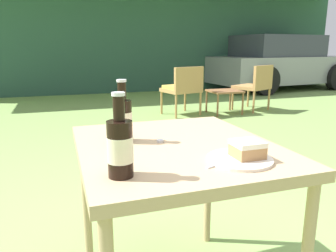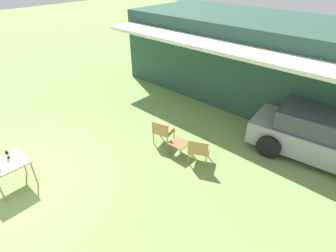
{
  "view_description": "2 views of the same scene",
  "coord_description": "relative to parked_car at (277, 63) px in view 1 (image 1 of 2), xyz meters",
  "views": [
    {
      "loc": [
        -0.42,
        -1.17,
        1.11
      ],
      "look_at": [
        0.0,
        0.1,
        0.78
      ],
      "focal_mm": 35.0,
      "sensor_mm": 36.0,
      "label": 1
    },
    {
      "loc": [
        6.08,
        -0.99,
        4.83
      ],
      "look_at": [
        1.92,
        3.62,
        0.9
      ],
      "focal_mm": 28.0,
      "sensor_mm": 36.0,
      "label": 2
    }
  ],
  "objects": [
    {
      "name": "cabin_building",
      "position": [
        -3.35,
        2.64,
        0.86
      ],
      "size": [
        10.6,
        5.58,
        3.06
      ],
      "color": "#284C3D",
      "rests_on": "ground_plane"
    },
    {
      "name": "parked_car",
      "position": [
        0.0,
        0.0,
        0.0
      ],
      "size": [
        3.98,
        2.35,
        1.4
      ],
      "rotation": [
        0.0,
        0.0,
        0.11
      ],
      "color": "gray",
      "rests_on": "ground_plane"
    },
    {
      "name": "wicker_chair_cushioned",
      "position": [
        -3.71,
        -2.59,
        -0.21
      ],
      "size": [
        0.65,
        0.61,
        0.8
      ],
      "rotation": [
        0.0,
        0.0,
        3.39
      ],
      "color": "#B2844C",
      "rests_on": "ground_plane"
    },
    {
      "name": "wicker_chair_plain",
      "position": [
        -2.35,
        -2.61,
        -0.21
      ],
      "size": [
        0.7,
        0.68,
        0.8
      ],
      "rotation": [
        0.0,
        0.0,
        3.57
      ],
      "color": "#B2844C",
      "rests_on": "ground_plane"
    },
    {
      "name": "garden_side_table",
      "position": [
        -2.99,
        -2.68,
        -0.33
      ],
      "size": [
        0.51,
        0.48,
        0.4
      ],
      "color": "brown",
      "rests_on": "ground_plane"
    },
    {
      "name": "patio_table",
      "position": [
        -5.22,
        -6.43,
        -0.02
      ],
      "size": [
        0.75,
        0.86,
        0.73
      ],
      "color": "tan",
      "rests_on": "ground_plane"
    },
    {
      "name": "cake_on_plate",
      "position": [
        -5.07,
        -6.68,
        0.08
      ],
      "size": [
        0.22,
        0.22,
        0.07
      ],
      "color": "silver",
      "rests_on": "patio_table"
    },
    {
      "name": "cola_bottle_near",
      "position": [
        -5.41,
        -6.33,
        0.15
      ],
      "size": [
        0.08,
        0.08,
        0.25
      ],
      "color": "black",
      "rests_on": "patio_table"
    },
    {
      "name": "cola_bottle_far",
      "position": [
        -5.49,
        -6.69,
        0.15
      ],
      "size": [
        0.08,
        0.08,
        0.25
      ],
      "color": "black",
      "rests_on": "patio_table"
    },
    {
      "name": "fork",
      "position": [
        -5.14,
        -6.69,
        0.06
      ],
      "size": [
        0.16,
        0.07,
        0.01
      ],
      "color": "silver",
      "rests_on": "patio_table"
    },
    {
      "name": "loose_bottle_cap",
      "position": [
        -5.27,
        -6.39,
        0.06
      ],
      "size": [
        0.03,
        0.03,
        0.01
      ],
      "color": "silver",
      "rests_on": "patio_table"
    }
  ]
}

